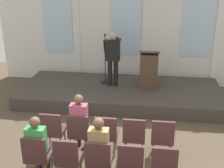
{
  "coord_description": "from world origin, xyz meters",
  "views": [
    {
      "loc": [
        0.84,
        -4.58,
        3.82
      ],
      "look_at": [
        -0.08,
        2.48,
        1.05
      ],
      "focal_mm": 48.71,
      "sensor_mm": 36.0,
      "label": 1
    }
  ],
  "objects_px": {
    "chair_r1_c3": "(131,162)",
    "chair_r0_c2": "(106,133)",
    "mic_stand": "(105,72)",
    "audience_r1_c2": "(99,147)",
    "chair_r0_c3": "(134,134)",
    "chair_r1_c2": "(99,159)",
    "chair_r1_c4": "(164,164)",
    "chair_r1_c1": "(67,157)",
    "speaker": "(113,55)",
    "lectern": "(149,70)",
    "chair_r0_c0": "(53,129)",
    "chair_r0_c4": "(162,136)",
    "chair_r0_c1": "(79,131)",
    "chair_r1_c0": "(37,154)",
    "audience_r1_c0": "(38,143)",
    "audience_r0_c1": "(80,120)"
  },
  "relations": [
    {
      "from": "chair_r0_c1",
      "to": "chair_r0_c2",
      "type": "bearing_deg",
      "value": 0.0
    },
    {
      "from": "chair_r1_c0",
      "to": "chair_r1_c2",
      "type": "relative_size",
      "value": 1.0
    },
    {
      "from": "chair_r1_c1",
      "to": "audience_r1_c2",
      "type": "height_order",
      "value": "audience_r1_c2"
    },
    {
      "from": "chair_r0_c2",
      "to": "chair_r0_c4",
      "type": "xyz_separation_m",
      "value": [
        1.17,
        0.0,
        0.0
      ]
    },
    {
      "from": "audience_r1_c0",
      "to": "chair_r1_c3",
      "type": "xyz_separation_m",
      "value": [
        1.76,
        -0.08,
        -0.18
      ]
    },
    {
      "from": "chair_r1_c3",
      "to": "chair_r0_c2",
      "type": "bearing_deg",
      "value": 121.58
    },
    {
      "from": "chair_r0_c2",
      "to": "audience_r1_c2",
      "type": "bearing_deg",
      "value": -90.0
    },
    {
      "from": "speaker",
      "to": "chair_r0_c4",
      "type": "bearing_deg",
      "value": -65.32
    },
    {
      "from": "chair_r0_c3",
      "to": "chair_r1_c4",
      "type": "bearing_deg",
      "value": -58.42
    },
    {
      "from": "chair_r1_c2",
      "to": "chair_r0_c2",
      "type": "bearing_deg",
      "value": 90.0
    },
    {
      "from": "mic_stand",
      "to": "chair_r0_c0",
      "type": "bearing_deg",
      "value": -101.02
    },
    {
      "from": "chair_r1_c4",
      "to": "chair_r1_c1",
      "type": "bearing_deg",
      "value": 180.0
    },
    {
      "from": "mic_stand",
      "to": "chair_r0_c2",
      "type": "relative_size",
      "value": 1.65
    },
    {
      "from": "lectern",
      "to": "audience_r0_c1",
      "type": "bearing_deg",
      "value": -114.79
    },
    {
      "from": "chair_r0_c0",
      "to": "chair_r1_c1",
      "type": "height_order",
      "value": "same"
    },
    {
      "from": "chair_r0_c4",
      "to": "lectern",
      "type": "bearing_deg",
      "value": 96.42
    },
    {
      "from": "mic_stand",
      "to": "chair_r1_c1",
      "type": "relative_size",
      "value": 1.65
    },
    {
      "from": "speaker",
      "to": "chair_r0_c2",
      "type": "height_order",
      "value": "speaker"
    },
    {
      "from": "lectern",
      "to": "chair_r1_c3",
      "type": "xyz_separation_m",
      "value": [
        -0.23,
        -4.08,
        -0.4
      ]
    },
    {
      "from": "chair_r0_c2",
      "to": "chair_r1_c3",
      "type": "height_order",
      "value": "same"
    },
    {
      "from": "chair_r0_c3",
      "to": "audience_r1_c0",
      "type": "height_order",
      "value": "audience_r1_c0"
    },
    {
      "from": "audience_r0_c1",
      "to": "chair_r1_c4",
      "type": "distance_m",
      "value": 2.05
    },
    {
      "from": "chair_r1_c0",
      "to": "chair_r0_c1",
      "type": "bearing_deg",
      "value": 58.42
    },
    {
      "from": "chair_r0_c3",
      "to": "chair_r0_c4",
      "type": "bearing_deg",
      "value": 0.0
    },
    {
      "from": "chair_r0_c2",
      "to": "lectern",
      "type": "bearing_deg",
      "value": 75.29
    },
    {
      "from": "chair_r0_c0",
      "to": "chair_r0_c2",
      "type": "height_order",
      "value": "same"
    },
    {
      "from": "chair_r0_c1",
      "to": "audience_r0_c1",
      "type": "relative_size",
      "value": 0.7
    },
    {
      "from": "chair_r0_c1",
      "to": "chair_r0_c3",
      "type": "distance_m",
      "value": 1.17
    },
    {
      "from": "speaker",
      "to": "audience_r1_c2",
      "type": "distance_m",
      "value": 4.05
    },
    {
      "from": "mic_stand",
      "to": "audience_r1_c0",
      "type": "xyz_separation_m",
      "value": [
        -0.65,
        -4.19,
        0.0
      ]
    },
    {
      "from": "speaker",
      "to": "chair_r0_c4",
      "type": "xyz_separation_m",
      "value": [
        1.44,
        -3.13,
        -0.8
      ]
    },
    {
      "from": "chair_r0_c2",
      "to": "chair_r1_c1",
      "type": "bearing_deg",
      "value": -121.58
    },
    {
      "from": "chair_r0_c2",
      "to": "chair_r1_c1",
      "type": "height_order",
      "value": "same"
    },
    {
      "from": "chair_r0_c3",
      "to": "chair_r0_c4",
      "type": "relative_size",
      "value": 1.0
    },
    {
      "from": "chair_r0_c1",
      "to": "chair_r0_c4",
      "type": "xyz_separation_m",
      "value": [
        1.76,
        0.0,
        0.0
      ]
    },
    {
      "from": "lectern",
      "to": "chair_r1_c0",
      "type": "xyz_separation_m",
      "value": [
        -1.99,
        -4.08,
        -0.4
      ]
    },
    {
      "from": "chair_r1_c0",
      "to": "audience_r1_c0",
      "type": "distance_m",
      "value": 0.2
    },
    {
      "from": "mic_stand",
      "to": "chair_r0_c0",
      "type": "distance_m",
      "value": 3.39
    },
    {
      "from": "chair_r0_c1",
      "to": "chair_r1_c0",
      "type": "xyz_separation_m",
      "value": [
        -0.59,
        -0.95,
        0.0
      ]
    },
    {
      "from": "mic_stand",
      "to": "audience_r1_c2",
      "type": "distance_m",
      "value": 4.23
    },
    {
      "from": "chair_r1_c0",
      "to": "chair_r1_c1",
      "type": "bearing_deg",
      "value": 0.0
    },
    {
      "from": "chair_r0_c4",
      "to": "audience_r1_c2",
      "type": "relative_size",
      "value": 0.7
    },
    {
      "from": "speaker",
      "to": "chair_r0_c0",
      "type": "xyz_separation_m",
      "value": [
        -0.91,
        -3.13,
        -0.8
      ]
    },
    {
      "from": "chair_r1_c4",
      "to": "audience_r1_c2",
      "type": "bearing_deg",
      "value": 176.11
    },
    {
      "from": "chair_r0_c4",
      "to": "chair_r1_c0",
      "type": "height_order",
      "value": "same"
    },
    {
      "from": "lectern",
      "to": "chair_r0_c0",
      "type": "distance_m",
      "value": 3.73
    },
    {
      "from": "mic_stand",
      "to": "audience_r1_c2",
      "type": "height_order",
      "value": "mic_stand"
    },
    {
      "from": "chair_r0_c3",
      "to": "chair_r0_c4",
      "type": "distance_m",
      "value": 0.59
    },
    {
      "from": "chair_r1_c2",
      "to": "lectern",
      "type": "bearing_deg",
      "value": 78.62
    },
    {
      "from": "chair_r0_c3",
      "to": "chair_r1_c2",
      "type": "relative_size",
      "value": 1.0
    }
  ]
}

